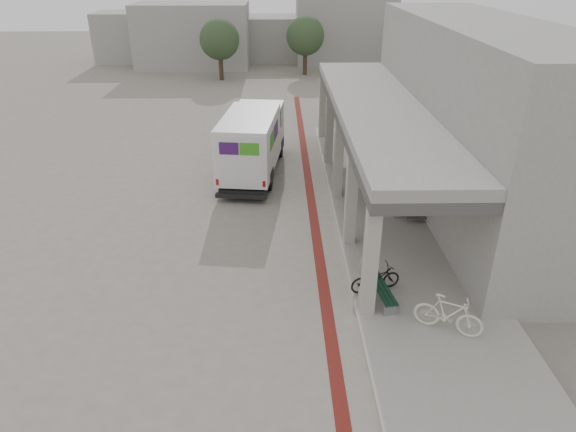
{
  "coord_description": "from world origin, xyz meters",
  "views": [
    {
      "loc": [
        -0.35,
        -15.21,
        9.04
      ],
      "look_at": [
        -0.06,
        -0.46,
        1.6
      ],
      "focal_mm": 32.0,
      "sensor_mm": 36.0,
      "label": 1
    }
  ],
  "objects_px": {
    "fedex_truck": "(253,141)",
    "bicycle_cream": "(449,314)",
    "bench": "(381,291)",
    "utility_cabinet": "(400,202)",
    "bicycle_black": "(375,278)"
  },
  "relations": [
    {
      "from": "utility_cabinet",
      "to": "bicycle_black",
      "type": "relative_size",
      "value": 0.68
    },
    {
      "from": "fedex_truck",
      "to": "bench",
      "type": "xyz_separation_m",
      "value": [
        4.11,
        -10.22,
        -1.17
      ]
    },
    {
      "from": "utility_cabinet",
      "to": "bicycle_black",
      "type": "height_order",
      "value": "utility_cabinet"
    },
    {
      "from": "fedex_truck",
      "to": "bicycle_cream",
      "type": "height_order",
      "value": "fedex_truck"
    },
    {
      "from": "fedex_truck",
      "to": "bicycle_black",
      "type": "xyz_separation_m",
      "value": [
        4.01,
        -9.74,
        -1.05
      ]
    },
    {
      "from": "fedex_truck",
      "to": "bicycle_cream",
      "type": "relative_size",
      "value": 3.92
    },
    {
      "from": "fedex_truck",
      "to": "bicycle_cream",
      "type": "xyz_separation_m",
      "value": [
        5.6,
        -11.66,
        -0.91
      ]
    },
    {
      "from": "fedex_truck",
      "to": "utility_cabinet",
      "type": "height_order",
      "value": "fedex_truck"
    },
    {
      "from": "bench",
      "to": "bicycle_cream",
      "type": "height_order",
      "value": "bicycle_cream"
    },
    {
      "from": "bench",
      "to": "utility_cabinet",
      "type": "bearing_deg",
      "value": 63.87
    },
    {
      "from": "bench",
      "to": "bicycle_cream",
      "type": "bearing_deg",
      "value": -53.07
    },
    {
      "from": "bench",
      "to": "bicycle_cream",
      "type": "distance_m",
      "value": 2.09
    },
    {
      "from": "bench",
      "to": "bicycle_black",
      "type": "xyz_separation_m",
      "value": [
        -0.1,
        0.48,
        0.12
      ]
    },
    {
      "from": "bench",
      "to": "utility_cabinet",
      "type": "relative_size",
      "value": 1.7
    },
    {
      "from": "utility_cabinet",
      "to": "bicycle_black",
      "type": "distance_m",
      "value": 5.32
    }
  ]
}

